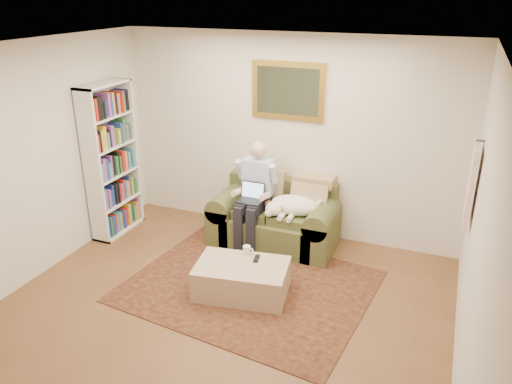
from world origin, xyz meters
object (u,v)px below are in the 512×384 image
Objects in this scene: sleeping_dog at (294,205)px; sofa at (275,223)px; laptop at (251,196)px; ottoman at (242,279)px; bookshelf at (111,161)px; coffee_mug at (247,250)px; seated_man at (253,196)px.

sofa is at bearing 164.26° from sleeping_dog.
sleeping_dog is (0.52, 0.13, -0.09)m from laptop.
laptop is at bearing 107.23° from ottoman.
sleeping_dog is at bearing 80.11° from ottoman.
sofa is 0.53m from laptop.
sleeping_dog is at bearing -15.74° from sofa.
laptop is 0.47× the size of sleeping_dog.
laptop is at bearing -138.98° from sofa.
coffee_mug is at bearing -14.14° from bookshelf.
seated_man is 1.24m from ottoman.
bookshelf is (-2.18, 0.77, 0.82)m from ottoman.
sleeping_dog reaches higher than ottoman.
coffee_mug is at bearing -104.73° from sleeping_dog.
ottoman is (0.08, -1.24, -0.10)m from sofa.
sleeping_dog is (0.52, 0.07, -0.06)m from seated_man.
coffee_mug is (0.04, -1.00, 0.13)m from sofa.
ottoman is 0.33m from coffee_mug.
sofa is 5.15× the size of laptop.
laptop is at bearing -90.00° from seated_man.
sofa reaches higher than coffee_mug.
seated_man is 0.94m from coffee_mug.
sofa is 1.01m from coffee_mug.
coffee_mug is 2.28m from bookshelf.
bookshelf is at bearing -170.83° from sleeping_dog.
laptop is 0.54m from sleeping_dog.
sofa is 15.83× the size of coffee_mug.
ottoman is (0.32, -1.09, -0.49)m from seated_man.
sleeping_dog reaches higher than coffee_mug.
sofa is at bearing 92.35° from coffee_mug.
coffee_mug is at bearing -72.01° from seated_man.
coffee_mug is (-0.24, -0.92, -0.20)m from sleeping_dog.
bookshelf is (-2.14, 0.54, 0.60)m from coffee_mug.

